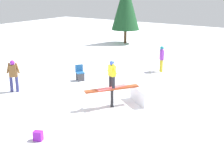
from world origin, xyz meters
TOP-DOWN VIEW (x-y plane):
  - ground_plane at (0.00, 0.00)m, footprint 60.00×60.00m
  - rail_feature at (0.00, 0.00)m, footprint 2.18×1.61m
  - snow_kicker_ramp at (-1.74, 1.19)m, footprint 2.33×2.25m
  - main_rider_on_rail at (0.00, 0.00)m, footprint 1.40×0.83m
  - bystander_brown at (1.05, -5.20)m, footprint 0.45×0.62m
  - bystander_purple at (-6.58, -0.78)m, footprint 0.64×0.46m
  - folding_chair at (-2.31, -3.74)m, footprint 0.61×0.61m
  - backpack_on_snow at (3.98, -0.36)m, footprint 0.31×0.36m
  - pine_tree_near at (-13.76, -7.85)m, footprint 2.53×2.53m

SIDE VIEW (x-z plane):
  - ground_plane at x=0.00m, z-range 0.00..0.00m
  - backpack_on_snow at x=3.98m, z-range 0.00..0.34m
  - snow_kicker_ramp at x=-1.74m, z-range 0.00..0.68m
  - folding_chair at x=-2.31m, z-range -0.03..0.85m
  - rail_feature at x=0.00m, z-range 0.30..1.18m
  - bystander_purple at x=-6.58m, z-range 0.10..1.69m
  - bystander_brown at x=1.05m, z-range 0.10..1.72m
  - main_rider_on_rail at x=0.00m, z-range 0.85..2.07m
  - pine_tree_near at x=-13.76m, z-range 0.63..6.38m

